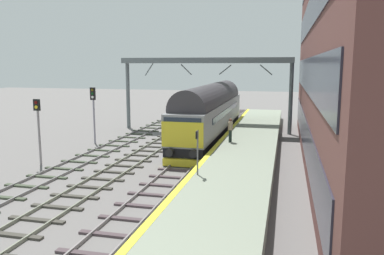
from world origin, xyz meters
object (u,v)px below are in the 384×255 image
platform_number_sign (197,146)px  waiting_passenger (230,128)px  diesel_locomotive (210,111)px  signal_post_near (38,124)px  signal_post_mid (94,108)px

platform_number_sign → waiting_passenger: 8.39m
diesel_locomotive → waiting_passenger: diesel_locomotive is taller
diesel_locomotive → signal_post_near: size_ratio=4.45×
platform_number_sign → signal_post_mid: bearing=136.4°
diesel_locomotive → platform_number_sign: (2.06, -13.94, -0.07)m
platform_number_sign → waiting_passenger: size_ratio=1.30×
signal_post_near → platform_number_sign: 11.28m
diesel_locomotive → signal_post_mid: 9.50m
signal_post_mid → waiting_passenger: size_ratio=2.74×
signal_post_mid → signal_post_near: bearing=-90.0°
signal_post_near → signal_post_mid: bearing=90.0°
signal_post_near → waiting_passenger: signal_post_near is taller
signal_post_near → signal_post_mid: signal_post_mid is taller
diesel_locomotive → signal_post_near: diesel_locomotive is taller
signal_post_mid → platform_number_sign: bearing=-43.6°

